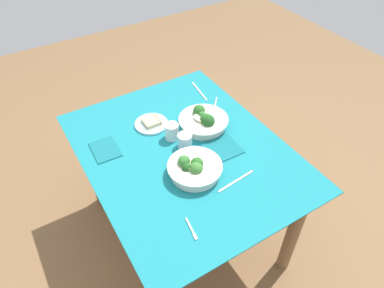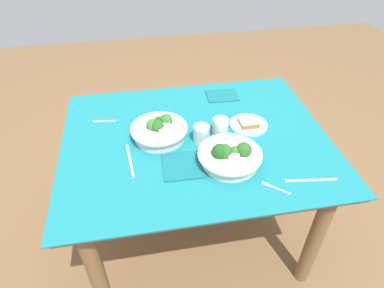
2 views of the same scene
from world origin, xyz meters
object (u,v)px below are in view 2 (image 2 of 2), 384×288
at_px(broccoli_bowl_near, 230,156).
at_px(napkin_folded_lower, 222,96).
at_px(water_glass_side, 201,134).
at_px(table_knife_right, 311,180).
at_px(fork_by_near_bowl, 275,188).
at_px(water_glass_center, 220,127).
at_px(napkin_folded_upper, 183,166).
at_px(fork_by_far_bowl, 104,121).
at_px(bread_side_plate, 249,124).
at_px(table_knife_left, 130,160).
at_px(broccoli_bowl_far, 159,130).

xyz_separation_m(broccoli_bowl_near, napkin_folded_lower, (0.10, 0.52, -0.03)).
bearing_deg(water_glass_side, table_knife_right, -40.57).
relative_size(fork_by_near_bowl, table_knife_right, 0.44).
height_order(broccoli_bowl_near, water_glass_side, broccoli_bowl_near).
xyz_separation_m(water_glass_center, napkin_folded_upper, (-0.20, -0.18, -0.04)).
bearing_deg(fork_by_far_bowl, water_glass_side, 160.83).
relative_size(water_glass_center, fork_by_far_bowl, 0.79).
height_order(bread_side_plate, water_glass_side, water_glass_side).
relative_size(water_glass_center, fork_by_near_bowl, 0.96).
bearing_deg(table_knife_left, water_glass_center, -81.48).
relative_size(broccoli_bowl_near, water_glass_side, 3.41).
relative_size(water_glass_center, table_knife_left, 0.42).
relative_size(broccoli_bowl_near, bread_side_plate, 1.46).
bearing_deg(fork_by_near_bowl, napkin_folded_upper, 11.53).
distance_m(broccoli_bowl_near, napkin_folded_upper, 0.20).
bearing_deg(water_glass_center, water_glass_side, -165.96).
distance_m(bread_side_plate, water_glass_side, 0.26).
bearing_deg(fork_by_near_bowl, water_glass_center, -29.40).
bearing_deg(table_knife_right, broccoli_bowl_far, 152.99).
relative_size(water_glass_center, napkin_folded_upper, 0.52).
xyz_separation_m(fork_by_far_bowl, fork_by_near_bowl, (0.66, -0.57, -0.00)).
distance_m(broccoli_bowl_near, table_knife_right, 0.34).
distance_m(fork_by_near_bowl, napkin_folded_lower, 0.70).
bearing_deg(fork_by_far_bowl, broccoli_bowl_far, 154.97).
relative_size(broccoli_bowl_near, napkin_folded_lower, 1.60).
xyz_separation_m(fork_by_near_bowl, napkin_folded_lower, (-0.04, 0.70, 0.00)).
height_order(bread_side_plate, table_knife_left, bread_side_plate).
bearing_deg(broccoli_bowl_far, water_glass_center, -7.25).
relative_size(broccoli_bowl_far, water_glass_side, 3.29).
bearing_deg(napkin_folded_upper, water_glass_side, 55.15).
xyz_separation_m(water_glass_center, water_glass_side, (-0.09, -0.02, -0.00)).
bearing_deg(broccoli_bowl_far, table_knife_left, -135.15).
bearing_deg(water_glass_center, napkin_folded_upper, -138.56).
bearing_deg(broccoli_bowl_near, napkin_folded_upper, 176.06).
bearing_deg(napkin_folded_lower, table_knife_right, -74.26).
height_order(broccoli_bowl_far, fork_by_far_bowl, broccoli_bowl_far).
distance_m(table_knife_right, napkin_folded_lower, 0.71).
bearing_deg(broccoli_bowl_far, water_glass_side, -17.79).
height_order(fork_by_near_bowl, napkin_folded_upper, napkin_folded_upper).
relative_size(bread_side_plate, water_glass_side, 2.33).
bearing_deg(water_glass_side, broccoli_bowl_near, -62.61).
distance_m(broccoli_bowl_near, water_glass_center, 0.19).
distance_m(broccoli_bowl_far, napkin_folded_upper, 0.23).
xyz_separation_m(water_glass_center, fork_by_near_bowl, (0.13, -0.36, -0.04)).
bearing_deg(broccoli_bowl_near, fork_by_near_bowl, -51.49).
xyz_separation_m(bread_side_plate, fork_by_far_bowl, (-0.69, 0.16, -0.01)).
relative_size(water_glass_side, napkin_folded_upper, 0.46).
distance_m(broccoli_bowl_near, water_glass_side, 0.19).
bearing_deg(table_knife_right, bread_side_plate, 116.26).
bearing_deg(fork_by_near_bowl, water_glass_side, -15.75).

